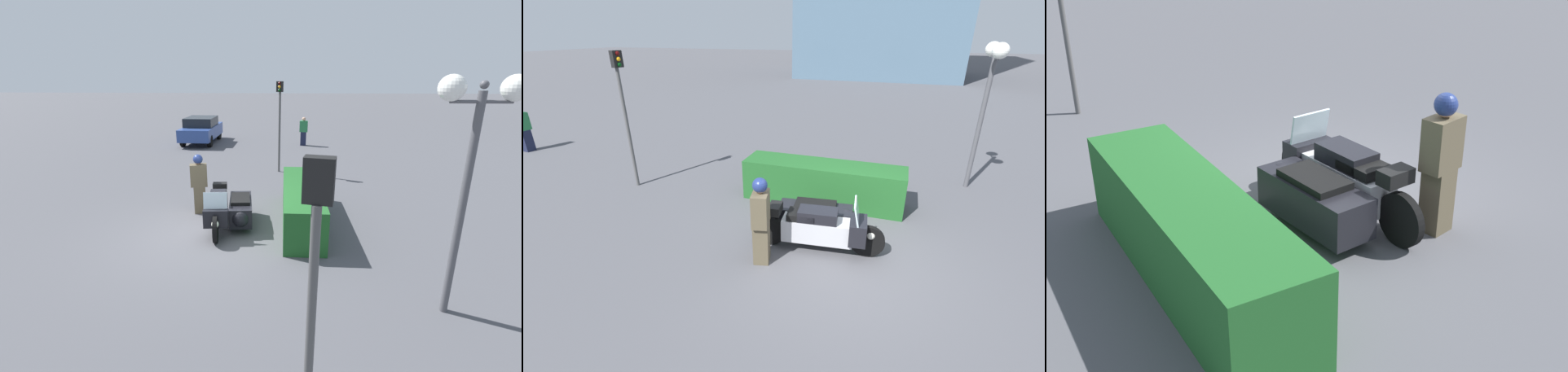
{
  "view_description": "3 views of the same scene",
  "coord_description": "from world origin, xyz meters",
  "views": [
    {
      "loc": [
        7.85,
        1.83,
        3.78
      ],
      "look_at": [
        -1.16,
        1.27,
        0.94
      ],
      "focal_mm": 24.0,
      "sensor_mm": 36.0,
      "label": 1
    },
    {
      "loc": [
        0.67,
        -5.64,
        4.04
      ],
      "look_at": [
        -1.56,
        0.98,
        0.93
      ],
      "focal_mm": 24.0,
      "sensor_mm": 36.0,
      "label": 2
    },
    {
      "loc": [
        -6.64,
        4.38,
        3.87
      ],
      "look_at": [
        -1.01,
        0.99,
        0.75
      ],
      "focal_mm": 45.0,
      "sensor_mm": 36.0,
      "label": 3
    }
  ],
  "objects": [
    {
      "name": "parked_car_background",
      "position": [
        -12.66,
        -2.99,
        0.8
      ],
      "size": [
        4.12,
        1.86,
        1.52
      ],
      "rotation": [
        0.0,
        0.0,
        3.12
      ],
      "color": "#2D478C",
      "rests_on": "ground"
    },
    {
      "name": "twin_lamp_post",
      "position": [
        2.68,
        4.6,
        3.04
      ],
      "size": [
        0.37,
        1.23,
        3.82
      ],
      "color": "#4C4C51",
      "rests_on": "ground"
    },
    {
      "name": "officer_rider",
      "position": [
        -1.5,
        -0.51,
        0.91
      ],
      "size": [
        0.38,
        0.52,
        1.72
      ],
      "rotation": [
        0.0,
        0.0,
        0.23
      ],
      "color": "brown",
      "rests_on": "ground"
    },
    {
      "name": "ground_plane",
      "position": [
        0.0,
        0.0,
        0.0
      ],
      "size": [
        160.0,
        160.0,
        0.0
      ],
      "primitive_type": "plane",
      "color": "#4C4C51"
    },
    {
      "name": "traffic_light_far",
      "position": [
        -6.2,
        1.7,
        2.36
      ],
      "size": [
        0.22,
        0.28,
        3.62
      ],
      "rotation": [
        0.0,
        0.0,
        -0.2
      ],
      "color": "#4C4C4C",
      "rests_on": "ground"
    },
    {
      "name": "pedestrian_bystander",
      "position": [
        -12.19,
        3.02,
        0.81
      ],
      "size": [
        0.32,
        0.48,
        1.61
      ],
      "rotation": [
        0.0,
        0.0,
        3.05
      ],
      "color": "#191E38",
      "rests_on": "ground"
    },
    {
      "name": "traffic_light_near",
      "position": [
        5.08,
        2.14,
        2.1
      ],
      "size": [
        0.22,
        0.28,
        3.16
      ],
      "rotation": [
        0.0,
        0.0,
        2.92
      ],
      "color": "#4C4C4C",
      "rests_on": "ground"
    },
    {
      "name": "hedge_bush_curbside",
      "position": [
        -0.99,
        2.38,
        0.51
      ],
      "size": [
        4.01,
        0.97,
        1.03
      ],
      "primitive_type": "cube",
      "color": "#1E5623",
      "rests_on": "ground"
    },
    {
      "name": "police_motorcycle",
      "position": [
        -0.6,
        0.49,
        0.47
      ],
      "size": [
        2.61,
        1.24,
        1.16
      ],
      "rotation": [
        0.0,
        0.0,
        0.11
      ],
      "color": "black",
      "rests_on": "ground"
    }
  ]
}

